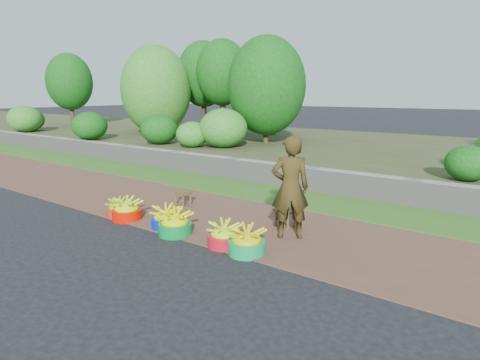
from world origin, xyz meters
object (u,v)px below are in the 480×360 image
Objects in this scene: basin_b at (127,210)px; basin_e at (224,236)px; stool_left at (183,194)px; stool_right at (286,213)px; basin_c at (166,218)px; basin_a at (119,209)px; basin_f at (247,242)px; vendor_woman at (290,188)px; basin_d at (175,224)px.

basin_b is 2.20m from basin_e.
stool_right is (2.33, 0.05, 0.00)m from stool_left.
stool_right is (1.61, 1.21, 0.09)m from basin_c.
basin_a is 0.84× the size of basin_b.
vendor_woman is (0.18, 0.90, 0.64)m from basin_f.
basin_b reaches higher than basin_f.
basin_f is 0.33× the size of vendor_woman.
basin_f reaches higher than stool_right.
basin_b is 0.98× the size of basin_d.
basin_e is 1.24m from vendor_woman.
basin_b is 2.83m from stool_right.
vendor_woman reaches higher than basin_a.
stool_left is 2.73m from vendor_woman.
basin_c is at bearing 5.99° from basin_b.
basin_b is 0.33× the size of vendor_woman.
basin_b is 2.64m from basin_f.
basin_c is 1.33× the size of stool_right.
basin_d is 0.34× the size of vendor_woman.
basin_a is 0.82× the size of basin_d.
basin_e is at bearing -31.30° from stool_left.
basin_c is at bearing 158.17° from basin_d.
basin_b is (0.26, -0.04, 0.03)m from basin_a.
stool_left is (-0.73, 1.16, 0.08)m from basin_c.
basin_f is at bearing 1.27° from basin_d.
basin_c is at bearing 2.87° from basin_a.
stool_left is (0.18, 1.25, 0.08)m from basin_b.
basin_c reaches higher than stool_left.
basin_b is at bearing -179.34° from basin_e.
basin_a is 3.27m from vendor_woman.
basin_a is 0.88× the size of basin_c.
vendor_woman is at bearing 78.85° from basin_f.
basin_b reaches higher than basin_c.
stool_left is 0.24× the size of vendor_woman.
basin_a is 1.53m from basin_d.
basin_f is (0.44, -0.04, 0.01)m from basin_e.
basin_b is 1.26m from basin_d.
basin_d reaches higher than basin_e.
basin_c is 1.37m from stool_left.
basin_a is at bearing 176.91° from basin_d.
basin_f is at bearing -5.22° from basin_e.
basin_d is (1.26, -0.05, 0.00)m from basin_b.
basin_e is (1.29, -0.07, -0.00)m from basin_c.
basin_f is at bearing 42.01° from vendor_woman.
basin_c is 1.35× the size of stool_left.
basin_e is at bearing -103.70° from stool_right.
basin_f is 1.39× the size of stool_left.
basin_b is 1.40× the size of stool_left.
basin_a is at bearing -155.43° from stool_right.
stool_right is 0.77m from vendor_woman.
basin_f is 1.12m from vendor_woman.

